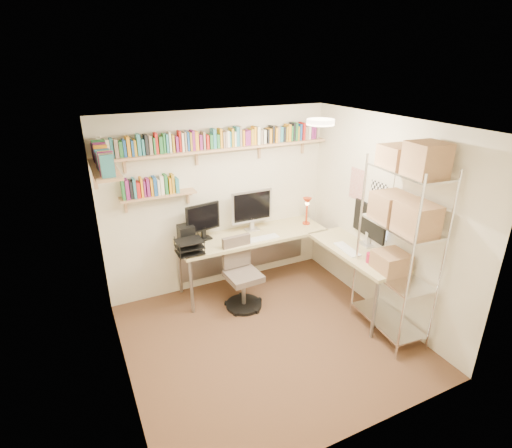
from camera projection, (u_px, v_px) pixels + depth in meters
The scene contains 6 objects.
ground at pixel (268, 338), 4.76m from camera, with size 3.20×3.20×0.00m, color #4A291F.
room_shell at pixel (270, 218), 4.17m from camera, with size 3.24×3.04×2.52m.
wall_shelves at pixel (190, 152), 4.88m from camera, with size 3.12×1.09×0.80m.
corner_desk at pixel (271, 240), 5.41m from camera, with size 2.51×2.08×1.41m.
office_chair at pixel (242, 278), 5.27m from camera, with size 0.50×0.51×0.96m.
wire_rack at pixel (404, 212), 4.29m from camera, with size 0.53×0.95×2.35m.
Camera 1 is at (-1.82, -3.42, 3.09)m, focal length 28.00 mm.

